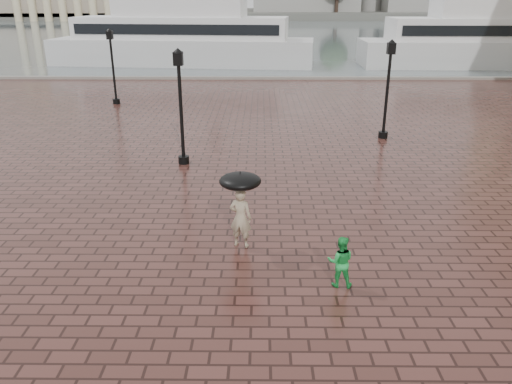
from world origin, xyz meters
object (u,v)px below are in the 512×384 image
street_lamps (217,84)px  child_pedestrian (340,262)px  ferry_near (183,38)px  adult_pedestrian (241,218)px  ferry_far (497,40)px

street_lamps → child_pedestrian: bearing=-74.6°
ferry_near → adult_pedestrian: bearing=-73.4°
child_pedestrian → ferry_far: 44.23m
street_lamps → child_pedestrian: street_lamps is taller
ferry_near → child_pedestrian: bearing=-70.7°
child_pedestrian → ferry_near: size_ratio=0.05×
ferry_near → ferry_far: (29.96, -1.31, -0.02)m
child_pedestrian → ferry_near: ferry_near is taller
adult_pedestrian → ferry_near: bearing=-62.6°
street_lamps → adult_pedestrian: size_ratio=9.26×
street_lamps → ferry_far: size_ratio=0.61×
street_lamps → ferry_near: (-5.53, 26.01, 0.18)m
street_lamps → adult_pedestrian: street_lamps is taller
child_pedestrian → ferry_far: ferry_far is taller
ferry_far → ferry_near: bearing=178.7°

